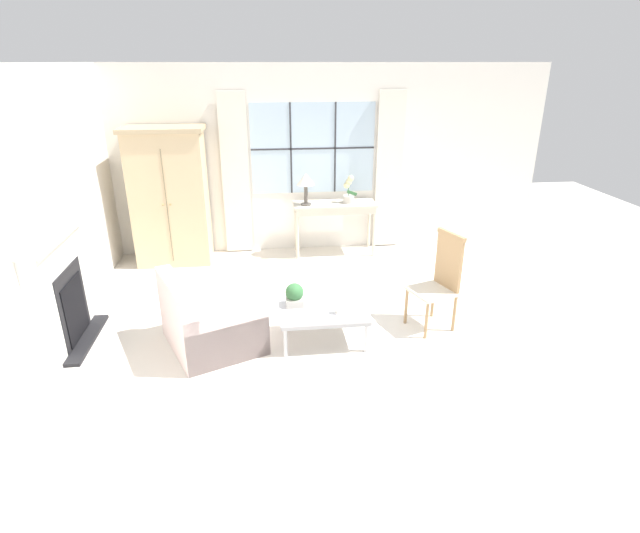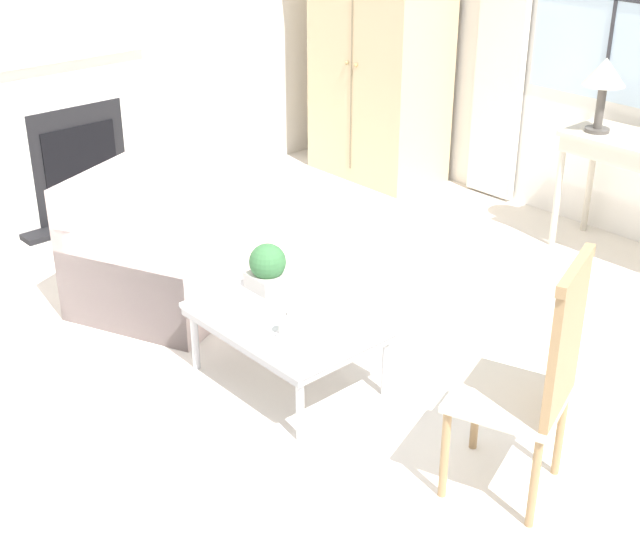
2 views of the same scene
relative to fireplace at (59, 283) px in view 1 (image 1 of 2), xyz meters
name	(u,v)px [view 1 (image 1 of 2)]	position (x,y,z in m)	size (l,w,h in m)	color
ground_plane	(342,342)	(2.91, -0.35, -0.70)	(14.00, 14.00, 0.00)	silver
wall_back_windowed	(313,161)	(2.91, 2.68, 0.69)	(7.20, 0.14, 2.80)	silver
wall_left	(42,211)	(-0.12, 0.25, 0.70)	(0.06, 7.20, 2.80)	silver
fireplace	(59,283)	(0.00, 0.00, 0.00)	(0.34, 1.24, 2.06)	black
armoire	(170,197)	(0.78, 2.30, 0.30)	(1.13, 0.67, 1.98)	tan
console_table	(335,209)	(3.20, 2.36, 0.02)	(1.26, 0.47, 0.81)	beige
table_lamp	(306,181)	(2.76, 2.31, 0.47)	(0.27, 0.27, 0.48)	#4C4742
potted_orchid	(349,192)	(3.42, 2.36, 0.28)	(0.22, 0.17, 0.42)	#BCB7AD
armchair_upholstered	(210,321)	(1.52, -0.23, -0.42)	(1.18, 1.25, 0.80)	beige
side_chair_wooden	(441,277)	(4.05, -0.09, -0.10)	(0.56, 0.56, 1.10)	beige
coffee_table	(323,312)	(2.71, -0.28, -0.36)	(0.94, 0.66, 0.38)	#BCBCC1
potted_plant_small	(295,295)	(2.42, -0.16, -0.19)	(0.19, 0.19, 0.25)	#BCB7AD
pillar_candle	(339,309)	(2.86, -0.41, -0.27)	(0.11, 0.11, 0.12)	silver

